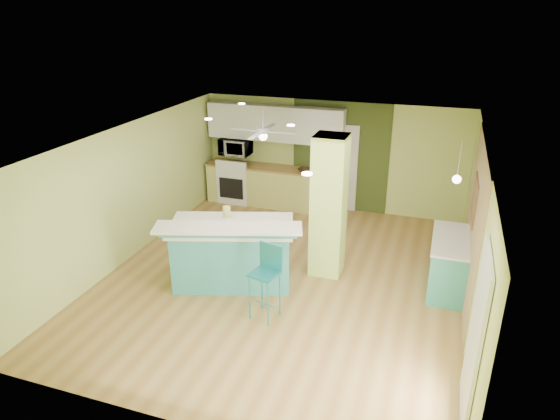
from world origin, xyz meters
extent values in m
cube|color=olive|center=(0.00, 0.00, -0.01)|extent=(6.00, 7.00, 0.01)
cube|color=white|center=(0.00, 0.00, 2.50)|extent=(6.00, 7.00, 0.01)
cube|color=#BFCD6E|center=(0.00, 3.50, 1.25)|extent=(6.00, 0.01, 2.50)
cube|color=#BFCD6E|center=(0.00, -3.50, 1.25)|extent=(6.00, 0.01, 2.50)
cube|color=#BFCD6E|center=(-3.00, 0.00, 1.25)|extent=(0.01, 7.00, 2.50)
cube|color=#BFCD6E|center=(3.00, 0.00, 1.25)|extent=(0.01, 7.00, 2.50)
cube|color=#927553|center=(2.99, 0.60, 1.25)|extent=(0.02, 3.40, 2.50)
cube|color=#3C4A1D|center=(0.20, 3.49, 1.25)|extent=(2.20, 0.02, 2.50)
cube|color=silver|center=(0.20, 3.46, 1.00)|extent=(0.82, 0.05, 2.00)
cube|color=silver|center=(2.97, -2.30, 1.05)|extent=(0.04, 1.08, 2.10)
cube|color=#C3E168|center=(0.65, 0.50, 1.25)|extent=(0.55, 0.55, 2.50)
cube|color=#D0CF6C|center=(-1.30, 3.20, 0.45)|extent=(3.20, 0.60, 0.90)
cube|color=olive|center=(-1.30, 3.20, 0.92)|extent=(3.25, 0.63, 0.04)
cube|color=white|center=(-2.25, 3.20, 0.45)|extent=(0.76, 0.64, 0.90)
cube|color=black|center=(-2.25, 2.87, 0.42)|extent=(0.59, 0.02, 0.50)
cube|color=white|center=(-2.25, 2.90, 0.99)|extent=(0.76, 0.06, 0.18)
cube|color=white|center=(-1.30, 3.32, 1.95)|extent=(3.20, 0.34, 0.80)
imported|color=white|center=(-2.25, 3.20, 1.35)|extent=(0.70, 0.48, 0.39)
cylinder|color=silver|center=(-1.10, 2.00, 2.30)|extent=(0.03, 0.03, 0.40)
cylinder|color=silver|center=(-1.10, 2.00, 2.10)|extent=(0.24, 0.24, 0.10)
sphere|color=white|center=(-1.10, 2.00, 1.98)|extent=(0.18, 0.18, 0.18)
cylinder|color=silver|center=(2.65, 0.75, 2.19)|extent=(0.01, 0.01, 0.62)
sphere|color=white|center=(2.65, 0.75, 1.88)|extent=(0.14, 0.14, 0.14)
cube|color=brown|center=(2.96, 0.80, 1.55)|extent=(0.03, 0.90, 0.70)
cube|color=teal|center=(-0.79, -0.36, 0.51)|extent=(2.13, 1.50, 1.02)
cube|color=white|center=(-0.79, -0.36, 1.05)|extent=(2.27, 1.64, 0.06)
cube|color=teal|center=(-0.66, -0.80, 1.15)|extent=(2.12, 0.81, 0.15)
cube|color=white|center=(-0.66, -0.80, 1.22)|extent=(2.36, 1.15, 0.05)
cylinder|color=teal|center=(-0.10, -1.32, 0.37)|extent=(0.02, 0.02, 0.74)
cylinder|color=teal|center=(0.22, -1.40, 0.37)|extent=(0.02, 0.02, 0.74)
cylinder|color=teal|center=(-0.02, -1.00, 0.37)|extent=(0.02, 0.02, 0.74)
cylinder|color=teal|center=(0.30, -1.08, 0.37)|extent=(0.02, 0.02, 0.74)
cube|color=teal|center=(0.10, -1.20, 0.76)|extent=(0.47, 0.47, 0.03)
cube|color=teal|center=(0.14, -1.03, 0.98)|extent=(0.39, 0.12, 0.41)
cube|color=teal|center=(2.70, 0.58, 0.44)|extent=(0.57, 1.37, 0.88)
cube|color=silver|center=(2.70, 0.58, 0.90)|extent=(0.61, 1.43, 0.04)
imported|color=#342215|center=(-0.53, 3.13, 0.98)|extent=(0.36, 0.36, 0.07)
cylinder|color=yellow|center=(-0.99, -0.10, 1.17)|extent=(0.13, 0.13, 0.19)
camera|label=1|loc=(2.38, -7.26, 4.47)|focal=32.00mm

